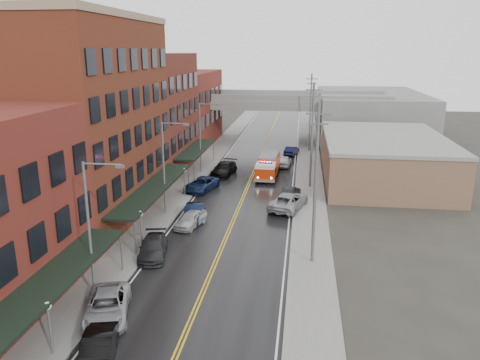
{
  "coord_description": "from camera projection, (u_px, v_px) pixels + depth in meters",
  "views": [
    {
      "loc": [
        6.16,
        -17.62,
        15.47
      ],
      "look_at": [
        0.16,
        26.54,
        3.0
      ],
      "focal_mm": 35.0,
      "sensor_mm": 36.0,
      "label": 1
    }
  ],
  "objects": [
    {
      "name": "parked_car_left_2",
      "position": [
        107.0,
        306.0,
        27.76
      ],
      "size": [
        3.88,
        5.84,
        1.49
      ],
      "primitive_type": "imported",
      "rotation": [
        0.0,
        0.0,
        0.29
      ],
      "color": "#999AA0",
      "rests_on": "ground"
    },
    {
      "name": "street_lamp_1",
      "position": [
        166.0,
        162.0,
        44.13
      ],
      "size": [
        2.64,
        0.22,
        9.0
      ],
      "color": "#59595B",
      "rests_on": "ground"
    },
    {
      "name": "globe_lamp_2",
      "position": [
        184.0,
        175.0,
        50.61
      ],
      "size": [
        0.44,
        0.44,
        3.12
      ],
      "color": "#59595B",
      "rests_on": "ground"
    },
    {
      "name": "sidewalk_right",
      "position": [
        311.0,
        200.0,
        49.44
      ],
      "size": [
        3.0,
        160.0,
        0.15
      ],
      "primitive_type": "cube",
      "color": "slate",
      "rests_on": "ground"
    },
    {
      "name": "brick_building_c",
      "position": [
        151.0,
        114.0,
        60.13
      ],
      "size": [
        9.0,
        15.0,
        15.0
      ],
      "primitive_type": "cube",
      "color": "#5A211B",
      "rests_on": "ground"
    },
    {
      "name": "parked_car_right_2",
      "position": [
        284.0,
        161.0,
        63.85
      ],
      "size": [
        2.13,
        4.49,
        1.48
      ],
      "primitive_type": "imported",
      "rotation": [
        0.0,
        0.0,
        3.05
      ],
      "color": "silver",
      "rests_on": "ground"
    },
    {
      "name": "utility_pole_1",
      "position": [
        312.0,
        134.0,
        52.55
      ],
      "size": [
        1.8,
        0.24,
        12.0
      ],
      "color": "#59595B",
      "rests_on": "ground"
    },
    {
      "name": "curb_left",
      "position": [
        192.0,
        195.0,
        51.12
      ],
      "size": [
        0.3,
        160.0,
        0.15
      ],
      "primitive_type": "cube",
      "color": "gray",
      "rests_on": "ground"
    },
    {
      "name": "parked_car_right_1",
      "position": [
        290.0,
        192.0,
        50.18
      ],
      "size": [
        2.52,
        4.86,
        1.35
      ],
      "primitive_type": "imported",
      "rotation": [
        0.0,
        0.0,
        3.0
      ],
      "color": "#272729",
      "rests_on": "ground"
    },
    {
      "name": "parked_car_right_3",
      "position": [
        292.0,
        151.0,
        70.81
      ],
      "size": [
        2.34,
        4.39,
        1.38
      ],
      "primitive_type": "imported",
      "rotation": [
        0.0,
        0.0,
        2.92
      ],
      "color": "black",
      "rests_on": "ground"
    },
    {
      "name": "parked_car_left_4",
      "position": [
        191.0,
        219.0,
        42.16
      ],
      "size": [
        2.69,
        4.43,
        1.41
      ],
      "primitive_type": "imported",
      "rotation": [
        0.0,
        0.0,
        -0.27
      ],
      "color": "#B5B5B5",
      "rests_on": "ground"
    },
    {
      "name": "globe_lamp_1",
      "position": [
        141.0,
        221.0,
        37.26
      ],
      "size": [
        0.44,
        0.44,
        3.12
      ],
      "color": "#59595B",
      "rests_on": "ground"
    },
    {
      "name": "awning_1",
      "position": [
        154.0,
        187.0,
        43.89
      ],
      "size": [
        2.6,
        18.0,
        3.09
      ],
      "color": "black",
      "rests_on": "ground"
    },
    {
      "name": "right_far_block",
      "position": [
        369.0,
        115.0,
        85.17
      ],
      "size": [
        18.0,
        30.0,
        8.0
      ],
      "primitive_type": "cube",
      "color": "slate",
      "rests_on": "ground"
    },
    {
      "name": "parked_car_left_1",
      "position": [
        98.0,
        351.0,
        23.7
      ],
      "size": [
        2.56,
        4.67,
        1.46
      ],
      "primitive_type": "imported",
      "rotation": [
        0.0,
        0.0,
        0.24
      ],
      "color": "black",
      "rests_on": "ground"
    },
    {
      "name": "parked_car_left_7",
      "position": [
        224.0,
        169.0,
        59.43
      ],
      "size": [
        3.04,
        5.91,
        1.64
      ],
      "primitive_type": "imported",
      "rotation": [
        0.0,
        0.0,
        -0.14
      ],
      "color": "black",
      "rests_on": "ground"
    },
    {
      "name": "globe_lamp_0",
      "position": [
        48.0,
        316.0,
        23.9
      ],
      "size": [
        0.44,
        0.44,
        3.12
      ],
      "color": "#59595B",
      "rests_on": "ground"
    },
    {
      "name": "overpass",
      "position": [
        267.0,
        107.0,
        79.33
      ],
      "size": [
        40.0,
        10.0,
        7.5
      ],
      "color": "slate",
      "rests_on": "ground"
    },
    {
      "name": "awning_0",
      "position": [
        48.0,
        284.0,
        25.76
      ],
      "size": [
        2.6,
        16.0,
        3.09
      ],
      "color": "black",
      "rests_on": "ground"
    },
    {
      "name": "curb_right",
      "position": [
        295.0,
        200.0,
        49.66
      ],
      "size": [
        0.3,
        160.0,
        0.15
      ],
      "primitive_type": "cube",
      "color": "gray",
      "rests_on": "ground"
    },
    {
      "name": "parked_car_left_6",
      "position": [
        202.0,
        184.0,
        52.91
      ],
      "size": [
        3.76,
        5.75,
        1.47
      ],
      "primitive_type": "imported",
      "rotation": [
        0.0,
        0.0,
        -0.27
      ],
      "color": "#122147",
      "rests_on": "ground"
    },
    {
      "name": "road",
      "position": [
        243.0,
        198.0,
        50.41
      ],
      "size": [
        11.0,
        160.0,
        0.02
      ],
      "primitive_type": "cube",
      "color": "black",
      "rests_on": "ground"
    },
    {
      "name": "utility_pole_2",
      "position": [
        310.0,
        111.0,
        71.63
      ],
      "size": [
        1.8,
        0.24,
        12.0
      ],
      "color": "#59595B",
      "rests_on": "ground"
    },
    {
      "name": "fire_truck",
      "position": [
        268.0,
        165.0,
        58.39
      ],
      "size": [
        3.21,
        7.59,
        2.75
      ],
      "rotation": [
        0.0,
        0.0,
        -0.03
      ],
      "color": "#BE2C08",
      "rests_on": "ground"
    },
    {
      "name": "street_lamp_0",
      "position": [
        92.0,
        222.0,
        28.87
      ],
      "size": [
        2.64,
        0.22,
        9.0
      ],
      "color": "#59595B",
      "rests_on": "ground"
    },
    {
      "name": "brick_building_b",
      "position": [
        90.0,
        122.0,
        43.03
      ],
      "size": [
        9.0,
        20.0,
        18.0
      ],
      "primitive_type": "cube",
      "color": "#602A19",
      "rests_on": "ground"
    },
    {
      "name": "sidewalk_left",
      "position": [
        177.0,
        195.0,
        51.33
      ],
      "size": [
        3.0,
        160.0,
        0.15
      ],
      "primitive_type": "cube",
      "color": "slate",
      "rests_on": "ground"
    },
    {
      "name": "parked_car_left_5",
      "position": [
        194.0,
        212.0,
        43.82
      ],
      "size": [
        1.75,
        4.56,
        1.48
      ],
      "primitive_type": "imported",
      "rotation": [
        0.0,
        0.0,
        0.04
      ],
      "color": "black",
      "rests_on": "ground"
    },
    {
      "name": "utility_pole_0",
      "position": [
        316.0,
        182.0,
        33.46
      ],
      "size": [
        1.8,
        0.24,
        12.0
      ],
      "color": "#59595B",
      "rests_on": "ground"
    },
    {
      "name": "awning_2",
      "position": [
        196.0,
        149.0,
        60.59
      ],
      "size": [
        2.6,
        13.0,
        3.09
      ],
      "color": "black",
      "rests_on": "ground"
    },
    {
      "name": "street_lamp_2",
      "position": [
        202.0,
        133.0,
        59.4
      ],
      "size": [
        2.64,
        0.22,
        9.0
      ],
      "color": "#59595B",
      "rests_on": "ground"
    },
    {
      "name": "parked_car_right_0",
      "position": [
        289.0,
        201.0,
        46.8
      ],
      "size": [
        4.33,
        6.56,
        1.68
      ],
      "primitive_type": "imported",
      "rotation": [
        0.0,
        0.0,
        2.86
      ],
      "color": "#929599",
      "rests_on": "ground"
    },
    {
      "name": "parked_car_left_3",
      "position": [
        153.0,
        248.0,
        36.11
      ],
      "size": [
        2.89,
        5.17,
        1.42
      ],
      "primitive_type": "imported",
      "rotation": [
        0.0,
        0.0,
        0.19
      ],
      "color": "#242426",
      "rests_on": "ground"
    },
    {
      "name": "tan_building",
      "position": [
        383.0,
        159.0,
        57.2
      ],
      "size": [
        14.0,
        22.0,
        5.0
      ],
      "primitive_type": "cube",
      "color": "brown",
      "rests_on": "ground"
    },
    {
      "name": "brick_building_far",
      "position": [
        185.0,
        109.0,
        77.23
      ],
      "size": [
        9.0,
        20.0,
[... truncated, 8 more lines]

